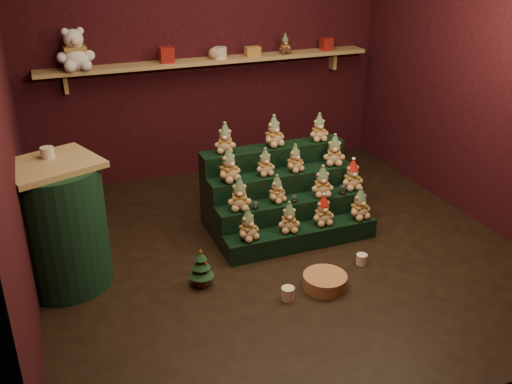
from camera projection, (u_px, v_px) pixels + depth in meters
name	position (u px, v px, depth m)	size (l,w,h in m)	color
ground	(280.00, 250.00, 5.00)	(4.00, 4.00, 0.00)	black
back_wall	(206.00, 48.00, 6.15)	(4.00, 0.10, 2.80)	black
front_wall	(458.00, 199.00, 2.68)	(4.00, 0.10, 2.80)	black
right_wall	(492.00, 72.00, 5.10)	(0.10, 4.00, 2.80)	black
back_shelf	(211.00, 61.00, 6.05)	(3.60, 0.26, 0.24)	tan
riser_tier_front	(301.00, 237.00, 5.03)	(1.40, 0.22, 0.18)	black
riser_tier_midfront	(291.00, 217.00, 5.18)	(1.40, 0.22, 0.36)	black
riser_tier_midback	(282.00, 199.00, 5.33)	(1.40, 0.22, 0.54)	black
riser_tier_back	(273.00, 181.00, 5.48)	(1.40, 0.22, 0.72)	black
teddy_0	(248.00, 224.00, 4.76)	(0.20, 0.18, 0.28)	tan
teddy_1	(289.00, 217.00, 4.89)	(0.19, 0.17, 0.27)	tan
teddy_2	(323.00, 210.00, 5.01)	(0.20, 0.18, 0.27)	tan
teddy_3	(360.00, 204.00, 5.11)	(0.21, 0.18, 0.29)	tan
teddy_4	(240.00, 194.00, 4.87)	(0.21, 0.19, 0.29)	tan
teddy_5	(277.00, 189.00, 5.02)	(0.18, 0.16, 0.25)	tan
teddy_6	(322.00, 181.00, 5.13)	(0.20, 0.18, 0.28)	tan
teddy_7	(352.00, 175.00, 5.26)	(0.20, 0.18, 0.29)	tan
teddy_8	(229.00, 165.00, 4.98)	(0.22, 0.19, 0.30)	tan
teddy_9	(265.00, 162.00, 5.12)	(0.18, 0.16, 0.25)	tan
teddy_10	(295.00, 158.00, 5.20)	(0.18, 0.16, 0.25)	tan
teddy_11	(334.00, 150.00, 5.34)	(0.21, 0.19, 0.29)	tan
teddy_12	(225.00, 138.00, 5.13)	(0.19, 0.18, 0.27)	tan
teddy_13	(274.00, 131.00, 5.28)	(0.21, 0.18, 0.29)	tan
teddy_14	(319.00, 127.00, 5.42)	(0.18, 0.17, 0.26)	tan
snow_globe_a	(256.00, 205.00, 4.92)	(0.06, 0.06, 0.08)	black
snow_globe_b	(294.00, 198.00, 5.04)	(0.06, 0.06, 0.08)	black
snow_globe_c	(342.00, 189.00, 5.19)	(0.07, 0.07, 0.09)	black
side_table	(59.00, 225.00, 4.35)	(0.82, 0.76, 1.03)	tan
table_ornament	(47.00, 152.00, 4.20)	(0.10, 0.10, 0.08)	beige
mini_christmas_tree	(201.00, 267.00, 4.45)	(0.20, 0.20, 0.33)	#492D1A
mug_left	(288.00, 293.00, 4.32)	(0.10, 0.10, 0.10)	beige
mug_right	(362.00, 259.00, 4.77)	(0.09, 0.09, 0.09)	beige
wicker_basket	(325.00, 281.00, 4.46)	(0.35, 0.35, 0.11)	#AD7246
white_bear	(74.00, 44.00, 5.45)	(0.36, 0.32, 0.50)	white
brown_bear	(285.00, 44.00, 6.24)	(0.15, 0.13, 0.21)	#4A2918
gift_tin_red_a	(166.00, 55.00, 5.82)	(0.14, 0.14, 0.16)	maroon
gift_tin_cream	(220.00, 53.00, 6.02)	(0.14, 0.14, 0.12)	beige
gift_tin_red_b	(326.00, 44.00, 6.44)	(0.12, 0.12, 0.14)	maroon
shelf_plush_ball	(214.00, 53.00, 6.00)	(0.12, 0.12, 0.12)	tan
scarf_gift_box	(253.00, 51.00, 6.15)	(0.16, 0.10, 0.10)	orange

